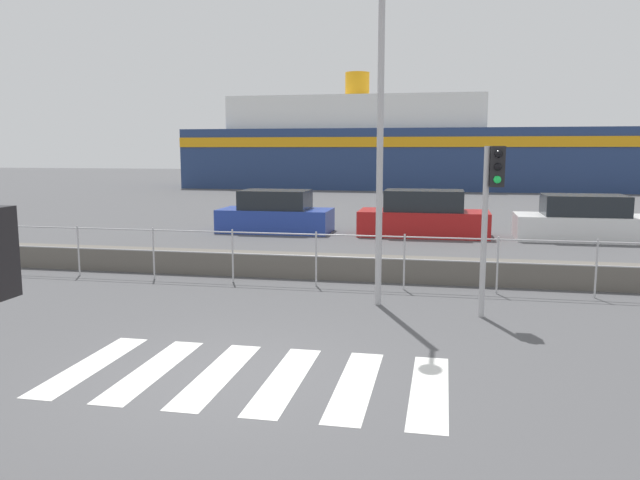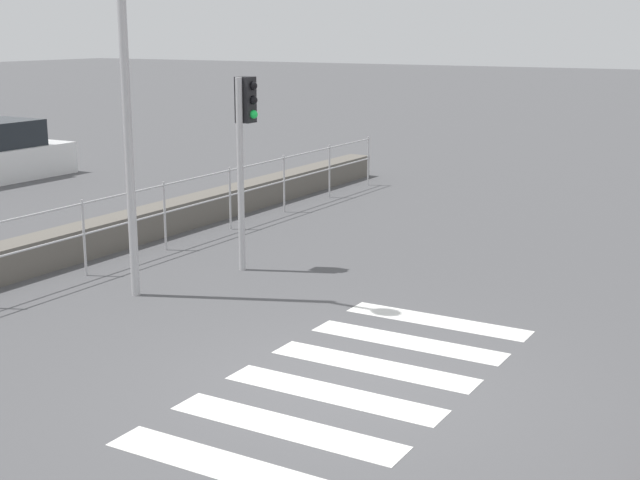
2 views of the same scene
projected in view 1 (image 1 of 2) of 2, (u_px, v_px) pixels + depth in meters
name	position (u px, v px, depth m)	size (l,w,h in m)	color
ground_plane	(231.00, 376.00, 8.01)	(160.00, 160.00, 0.00)	#4C4C4F
crosswalk	(251.00, 377.00, 7.95)	(4.95, 2.40, 0.01)	silver
seawall	(324.00, 266.00, 14.08)	(24.73, 0.55, 0.52)	#605B54
harbor_fence	(316.00, 250.00, 13.16)	(22.30, 0.04, 1.16)	#B2B2B5
traffic_light_far	(492.00, 193.00, 10.49)	(0.34, 0.32, 2.94)	#B2B2B5
streetlamp	(379.00, 111.00, 10.96)	(0.32, 1.20, 5.68)	#B2B2B5
ferry_boat	(399.00, 150.00, 46.38)	(33.21, 7.40, 8.53)	navy
parked_car_blue	(276.00, 214.00, 21.91)	(3.91, 1.80, 1.47)	#233D9E
parked_car_red	(424.00, 216.00, 20.90)	(4.30, 1.77, 1.54)	#B21919
parked_car_white	(583.00, 221.00, 19.92)	(4.20, 1.82, 1.45)	silver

